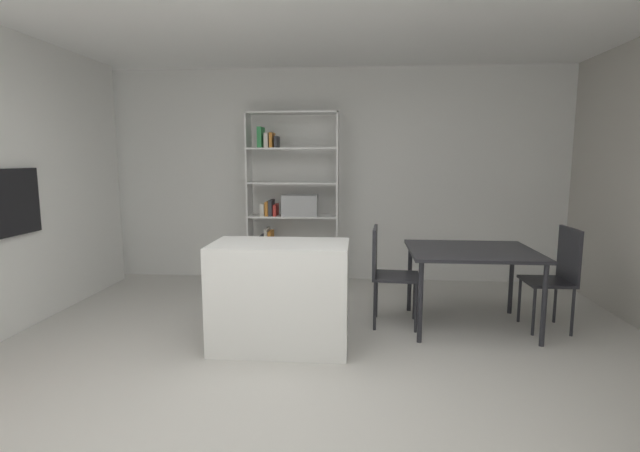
# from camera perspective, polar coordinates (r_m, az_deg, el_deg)

# --- Properties ---
(ground_plane) EXTENTS (8.90, 8.90, 0.00)m
(ground_plane) POSITION_cam_1_polar(r_m,az_deg,el_deg) (3.42, -5.19, -19.63)
(ground_plane) COLOR beige
(back_partition) EXTENTS (6.48, 0.06, 2.74)m
(back_partition) POSITION_cam_1_polar(r_m,az_deg,el_deg) (6.21, -0.25, 6.11)
(back_partition) COLOR silver
(back_partition) RESTS_ON ground_plane
(built_in_oven) EXTENTS (0.06, 0.59, 0.60)m
(built_in_oven) POSITION_cam_1_polar(r_m,az_deg,el_deg) (5.07, -32.97, 2.49)
(built_in_oven) COLOR black
(built_in_oven) RESTS_ON ground_plane
(kitchen_island) EXTENTS (1.14, 0.63, 0.90)m
(kitchen_island) POSITION_cam_1_polar(r_m,az_deg,el_deg) (4.03, -4.80, -8.35)
(kitchen_island) COLOR white
(kitchen_island) RESTS_ON ground_plane
(open_bookshelf) EXTENTS (1.14, 0.31, 2.16)m
(open_bookshelf) POSITION_cam_1_polar(r_m,az_deg,el_deg) (5.94, -3.60, 3.18)
(open_bookshelf) COLOR white
(open_bookshelf) RESTS_ON ground_plane
(dining_table) EXTENTS (1.15, 0.99, 0.75)m
(dining_table) POSITION_cam_1_polar(r_m,az_deg,el_deg) (4.65, 17.84, -3.53)
(dining_table) COLOR #232328
(dining_table) RESTS_ON ground_plane
(dining_chair_window_side) EXTENTS (0.41, 0.43, 0.97)m
(dining_chair_window_side) POSITION_cam_1_polar(r_m,az_deg,el_deg) (4.91, 26.87, -4.80)
(dining_chair_window_side) COLOR #232328
(dining_chair_window_side) RESTS_ON ground_plane
(dining_chair_island_side) EXTENTS (0.47, 0.46, 0.95)m
(dining_chair_island_side) POSITION_cam_1_polar(r_m,az_deg,el_deg) (4.56, 7.93, -4.92)
(dining_chair_island_side) COLOR #232328
(dining_chair_island_side) RESTS_ON ground_plane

